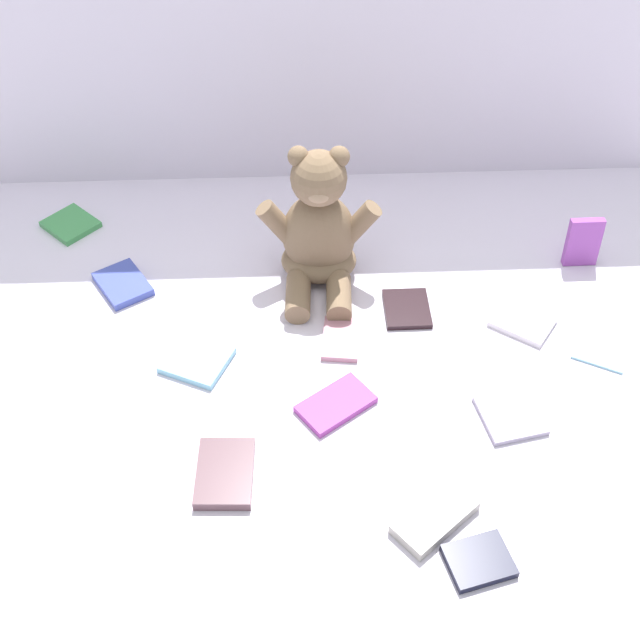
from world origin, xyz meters
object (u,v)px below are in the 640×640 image
book_case_3 (197,360)px  book_case_6 (225,473)px  book_case_0 (336,404)px  book_case_7 (71,224)px  book_case_12 (341,339)px  book_case_5 (583,242)px  book_case_8 (510,415)px  book_case_1 (123,284)px  book_case_11 (602,348)px  book_case_2 (522,322)px  book_case_9 (479,561)px  teddy_bear (319,232)px  book_case_10 (407,309)px  book_case_4 (435,518)px

book_case_3 → book_case_6: 0.25m
book_case_6 → book_case_0: bearing=38.8°
book_case_7 → book_case_12: 0.66m
book_case_5 → book_case_8: 0.45m
book_case_1 → book_case_11: bearing=135.5°
book_case_2 → book_case_3: 0.61m
book_case_5 → book_case_9: book_case_5 is taller
book_case_0 → book_case_5: size_ratio=1.21×
book_case_1 → book_case_8: 0.78m
teddy_bear → book_case_2: teddy_bear is taller
book_case_2 → book_case_12: same height
book_case_10 → book_case_12: same height
book_case_3 → book_case_7: same height
book_case_5 → book_case_8: bearing=-119.6°
book_case_8 → book_case_10: same height
book_case_5 → book_case_6: bearing=-145.3°
book_case_2 → book_case_10: book_case_2 is taller
book_case_12 → book_case_1: bearing=-14.5°
book_case_1 → book_case_3: 0.26m
teddy_bear → book_case_11: 0.57m
book_case_7 → book_case_12: size_ratio=0.94×
book_case_3 → book_case_8: (0.54, -0.15, -0.00)m
book_case_1 → book_case_7: 0.24m
book_case_4 → book_case_10: size_ratio=1.31×
book_case_1 → book_case_10: 0.56m
book_case_8 → book_case_9: (-0.10, -0.27, 0.00)m
teddy_bear → book_case_0: bearing=-84.7°
book_case_2 → book_case_5: bearing=174.5°
book_case_0 → book_case_5: book_case_5 is taller
book_case_0 → book_case_5: (0.51, 0.36, 0.05)m
teddy_bear → book_case_4: 0.60m
book_case_1 → book_case_7: size_ratio=1.13×
book_case_3 → book_case_8: bearing=-80.2°
book_case_0 → book_case_9: 0.36m
book_case_9 → book_case_11: (0.30, 0.42, -0.00)m
book_case_6 → book_case_10: 0.49m
book_case_12 → book_case_0: bearing=90.4°
teddy_bear → book_case_3: teddy_bear is taller
book_case_6 → book_case_7: (-0.35, 0.65, -0.00)m
book_case_5 → book_case_12: bearing=-158.4°
book_case_5 → book_case_7: size_ratio=1.06×
teddy_bear → book_case_8: bearing=-47.8°
book_case_1 → teddy_bear: bearing=151.7°
book_case_4 → book_case_10: book_case_4 is taller
book_case_0 → book_case_4: (0.14, -0.23, 0.00)m
book_case_0 → book_case_8: 0.30m
book_case_4 → book_case_6: bearing=34.1°
teddy_bear → book_case_12: bearing=-77.2°
book_case_1 → book_case_6: bearing=84.0°
teddy_bear → book_case_8: 0.50m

